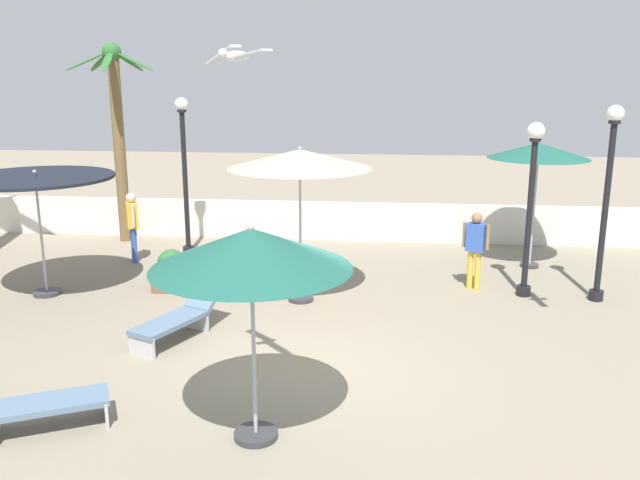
{
  "coord_description": "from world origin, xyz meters",
  "views": [
    {
      "loc": [
        1.18,
        -8.73,
        4.39
      ],
      "look_at": [
        0.0,
        3.04,
        1.4
      ],
      "focal_mm": 37.26,
      "sensor_mm": 36.0,
      "label": 1
    }
  ],
  "objects_px": {
    "lamp_post_3": "(607,193)",
    "lounge_chair_1": "(180,316)",
    "lamp_post_0": "(185,168)",
    "seagull_1": "(235,55)",
    "patio_umbrella_0": "(251,250)",
    "guest_1": "(475,243)",
    "patio_umbrella_4": "(300,160)",
    "palm_tree_0": "(117,123)",
    "patio_umbrella_3": "(36,183)",
    "planter": "(172,271)",
    "patio_umbrella_2": "(538,152)",
    "guest_2": "(132,220)",
    "lounge_chair_0": "(28,404)",
    "lamp_post_1": "(531,196)"
  },
  "relations": [
    {
      "from": "lounge_chair_1",
      "to": "lamp_post_3",
      "type": "bearing_deg",
      "value": 19.31
    },
    {
      "from": "palm_tree_0",
      "to": "guest_1",
      "type": "xyz_separation_m",
      "value": [
        8.8,
        -3.27,
        -2.15
      ]
    },
    {
      "from": "lamp_post_0",
      "to": "lounge_chair_1",
      "type": "distance_m",
      "value": 5.71
    },
    {
      "from": "guest_2",
      "to": "seagull_1",
      "type": "relative_size",
      "value": 1.5
    },
    {
      "from": "lamp_post_3",
      "to": "lounge_chair_1",
      "type": "xyz_separation_m",
      "value": [
        -7.64,
        -2.68,
        -1.76
      ]
    },
    {
      "from": "lounge_chair_1",
      "to": "seagull_1",
      "type": "relative_size",
      "value": 1.74
    },
    {
      "from": "lounge_chair_0",
      "to": "guest_2",
      "type": "xyz_separation_m",
      "value": [
        -1.54,
        7.6,
        0.63
      ]
    },
    {
      "from": "lounge_chair_0",
      "to": "patio_umbrella_2",
      "type": "bearing_deg",
      "value": 46.36
    },
    {
      "from": "lamp_post_3",
      "to": "lounge_chair_0",
      "type": "bearing_deg",
      "value": -145.63
    },
    {
      "from": "lamp_post_0",
      "to": "planter",
      "type": "height_order",
      "value": "lamp_post_0"
    },
    {
      "from": "patio_umbrella_3",
      "to": "patio_umbrella_4",
      "type": "xyz_separation_m",
      "value": [
        5.19,
        0.15,
        0.5
      ]
    },
    {
      "from": "palm_tree_0",
      "to": "lounge_chair_0",
      "type": "height_order",
      "value": "palm_tree_0"
    },
    {
      "from": "palm_tree_0",
      "to": "lounge_chair_1",
      "type": "xyz_separation_m",
      "value": [
        3.51,
        -6.42,
        -2.74
      ]
    },
    {
      "from": "patio_umbrella_3",
      "to": "planter",
      "type": "bearing_deg",
      "value": 13.91
    },
    {
      "from": "seagull_1",
      "to": "planter",
      "type": "relative_size",
      "value": 1.31
    },
    {
      "from": "patio_umbrella_2",
      "to": "guest_2",
      "type": "bearing_deg",
      "value": -176.82
    },
    {
      "from": "guest_2",
      "to": "planter",
      "type": "relative_size",
      "value": 1.97
    },
    {
      "from": "lamp_post_3",
      "to": "planter",
      "type": "distance_m",
      "value": 8.76
    },
    {
      "from": "lounge_chair_0",
      "to": "seagull_1",
      "type": "height_order",
      "value": "seagull_1"
    },
    {
      "from": "patio_umbrella_4",
      "to": "seagull_1",
      "type": "distance_m",
      "value": 5.25
    },
    {
      "from": "palm_tree_0",
      "to": "patio_umbrella_4",
      "type": "bearing_deg",
      "value": -39.35
    },
    {
      "from": "patio_umbrella_4",
      "to": "palm_tree_0",
      "type": "xyz_separation_m",
      "value": [
        -5.32,
        4.36,
        0.34
      ]
    },
    {
      "from": "patio_umbrella_0",
      "to": "patio_umbrella_4",
      "type": "distance_m",
      "value": 5.12
    },
    {
      "from": "lounge_chair_1",
      "to": "guest_2",
      "type": "height_order",
      "value": "guest_2"
    },
    {
      "from": "patio_umbrella_0",
      "to": "patio_umbrella_4",
      "type": "xyz_separation_m",
      "value": [
        -0.1,
        5.11,
        0.39
      ]
    },
    {
      "from": "patio_umbrella_0",
      "to": "seagull_1",
      "type": "bearing_deg",
      "value": 132.31
    },
    {
      "from": "lounge_chair_1",
      "to": "guest_1",
      "type": "bearing_deg",
      "value": 30.78
    },
    {
      "from": "patio_umbrella_0",
      "to": "palm_tree_0",
      "type": "distance_m",
      "value": 10.93
    },
    {
      "from": "planter",
      "to": "guest_1",
      "type": "bearing_deg",
      "value": 5.8
    },
    {
      "from": "patio_umbrella_3",
      "to": "lounge_chair_1",
      "type": "xyz_separation_m",
      "value": [
        3.39,
        -1.91,
        -1.9
      ]
    },
    {
      "from": "lamp_post_1",
      "to": "lamp_post_3",
      "type": "height_order",
      "value": "lamp_post_3"
    },
    {
      "from": "lamp_post_3",
      "to": "guest_1",
      "type": "xyz_separation_m",
      "value": [
        -2.34,
        0.48,
        -1.17
      ]
    },
    {
      "from": "patio_umbrella_4",
      "to": "palm_tree_0",
      "type": "height_order",
      "value": "palm_tree_0"
    },
    {
      "from": "guest_1",
      "to": "seagull_1",
      "type": "height_order",
      "value": "seagull_1"
    },
    {
      "from": "lamp_post_0",
      "to": "seagull_1",
      "type": "height_order",
      "value": "seagull_1"
    },
    {
      "from": "patio_umbrella_0",
      "to": "guest_1",
      "type": "relative_size",
      "value": 1.67
    },
    {
      "from": "lounge_chair_1",
      "to": "planter",
      "type": "bearing_deg",
      "value": 110.55
    },
    {
      "from": "patio_umbrella_3",
      "to": "patio_umbrella_0",
      "type": "bearing_deg",
      "value": -43.16
    },
    {
      "from": "patio_umbrella_2",
      "to": "lamp_post_0",
      "type": "distance_m",
      "value": 8.24
    },
    {
      "from": "patio_umbrella_3",
      "to": "lamp_post_1",
      "type": "xyz_separation_m",
      "value": [
        9.64,
        0.91,
        -0.24
      ]
    },
    {
      "from": "patio_umbrella_0",
      "to": "planter",
      "type": "height_order",
      "value": "patio_umbrella_0"
    },
    {
      "from": "lamp_post_3",
      "to": "lounge_chair_1",
      "type": "distance_m",
      "value": 8.28
    },
    {
      "from": "palm_tree_0",
      "to": "guest_1",
      "type": "distance_m",
      "value": 9.64
    },
    {
      "from": "guest_1",
      "to": "palm_tree_0",
      "type": "bearing_deg",
      "value": 159.63
    },
    {
      "from": "patio_umbrella_3",
      "to": "lamp_post_0",
      "type": "relative_size",
      "value": 0.79
    },
    {
      "from": "lamp_post_1",
      "to": "planter",
      "type": "distance_m",
      "value": 7.4
    },
    {
      "from": "patio_umbrella_2",
      "to": "patio_umbrella_4",
      "type": "xyz_separation_m",
      "value": [
        -4.99,
        -2.86,
        0.12
      ]
    },
    {
      "from": "palm_tree_0",
      "to": "seagull_1",
      "type": "xyz_separation_m",
      "value": [
        5.26,
        -9.3,
        1.44
      ]
    },
    {
      "from": "patio_umbrella_2",
      "to": "seagull_1",
      "type": "bearing_deg",
      "value": -122.93
    },
    {
      "from": "lamp_post_3",
      "to": "patio_umbrella_3",
      "type": "bearing_deg",
      "value": -176.05
    }
  ]
}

